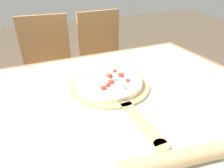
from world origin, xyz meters
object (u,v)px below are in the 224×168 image
at_px(rolling_pin, 173,160).
at_px(chair_right, 104,57).
at_px(pizza_peel, 112,88).
at_px(chair_left, 49,66).
at_px(pizza, 109,82).

height_order(rolling_pin, chair_right, chair_right).
distance_m(pizza_peel, rolling_pin, 0.44).
bearing_deg(chair_right, pizza_peel, -113.05).
bearing_deg(chair_left, rolling_pin, -78.65).
bearing_deg(rolling_pin, pizza_peel, 88.36).
bearing_deg(chair_right, rolling_pin, -107.29).
relative_size(pizza, rolling_pin, 0.77).
height_order(pizza_peel, chair_left, chair_left).
height_order(pizza, rolling_pin, same).
relative_size(rolling_pin, chair_left, 0.43).
xyz_separation_m(pizza, rolling_pin, (-0.01, -0.46, -0.00)).
bearing_deg(chair_left, pizza, -73.71).
distance_m(rolling_pin, chair_right, 1.34).
relative_size(pizza_peel, rolling_pin, 1.55).
height_order(rolling_pin, chair_left, chair_left).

